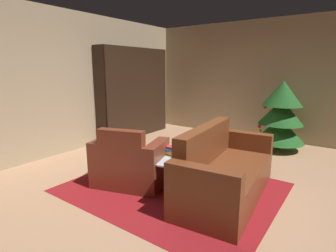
# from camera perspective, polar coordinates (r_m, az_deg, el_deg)

# --- Properties ---
(ground_plane) EXTENTS (7.90, 7.90, 0.00)m
(ground_plane) POSITION_cam_1_polar(r_m,az_deg,el_deg) (4.03, 4.25, -12.24)
(ground_plane) COLOR tan
(wall_back) EXTENTS (5.70, 0.06, 2.78)m
(wall_back) POSITION_cam_1_polar(r_m,az_deg,el_deg) (6.74, 19.55, 9.24)
(wall_back) COLOR tan
(wall_back) RESTS_ON ground
(wall_left) EXTENTS (0.06, 6.70, 2.78)m
(wall_left) POSITION_cam_1_polar(r_m,az_deg,el_deg) (5.67, -20.93, 8.66)
(wall_left) COLOR tan
(wall_left) RESTS_ON ground
(area_rug) EXTENTS (2.80, 2.29, 0.01)m
(area_rug) POSITION_cam_1_polar(r_m,az_deg,el_deg) (3.91, 1.04, -13.01)
(area_rug) COLOR maroon
(area_rug) RESTS_ON ground
(bookshelf_unit) EXTENTS (0.36, 2.13, 2.15)m
(bookshelf_unit) POSITION_cam_1_polar(r_m,az_deg,el_deg) (6.70, -6.40, 6.79)
(bookshelf_unit) COLOR black
(bookshelf_unit) RESTS_ON ground
(armchair_red) EXTENTS (1.15, 0.93, 0.88)m
(armchair_red) POSITION_cam_1_polar(r_m,az_deg,el_deg) (3.91, -8.30, -8.13)
(armchair_red) COLOR brown
(armchair_red) RESTS_ON ground
(couch_red) EXTENTS (1.01, 1.95, 0.93)m
(couch_red) POSITION_cam_1_polar(r_m,az_deg,el_deg) (3.63, 11.84, -9.89)
(couch_red) COLOR brown
(couch_red) RESTS_ON ground
(coffee_table) EXTENTS (0.80, 0.80, 0.45)m
(coffee_table) POSITION_cam_1_polar(r_m,az_deg,el_deg) (3.80, 0.60, -7.05)
(coffee_table) COLOR black
(coffee_table) RESTS_ON ground
(book_stack_on_table) EXTENTS (0.20, 0.15, 0.13)m
(book_stack_on_table) POSITION_cam_1_polar(r_m,az_deg,el_deg) (3.82, 0.75, -5.34)
(book_stack_on_table) COLOR #D7C24C
(book_stack_on_table) RESTS_ON coffee_table
(bottle_on_table) EXTENTS (0.07, 0.07, 0.32)m
(bottle_on_table) POSITION_cam_1_polar(r_m,az_deg,el_deg) (3.61, 3.14, -5.38)
(bottle_on_table) COLOR navy
(bottle_on_table) RESTS_ON coffee_table
(decorated_tree) EXTENTS (0.99, 0.99, 1.43)m
(decorated_tree) POSITION_cam_1_polar(r_m,az_deg,el_deg) (5.90, 23.12, 2.23)
(decorated_tree) COLOR brown
(decorated_tree) RESTS_ON ground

